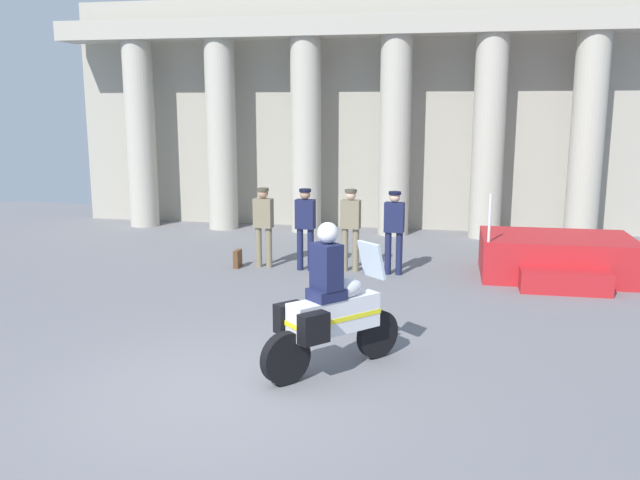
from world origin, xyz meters
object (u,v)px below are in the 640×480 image
reviewing_stand (556,258)px  officer_in_row_2 (351,223)px  officer_in_row_1 (305,223)px  briefcase_on_ground (238,259)px  officer_in_row_0 (263,221)px  officer_in_row_3 (394,226)px  motorcycle_with_rider (330,310)px

reviewing_stand → officer_in_row_2: size_ratio=1.71×
officer_in_row_1 → briefcase_on_ground: (-1.43, -0.03, -0.81)m
reviewing_stand → officer_in_row_0: (-5.82, -0.21, 0.58)m
reviewing_stand → officer_in_row_1: 4.96m
officer_in_row_2 → officer_in_row_3: 0.89m
officer_in_row_1 → officer_in_row_3: bearing=-176.0°
officer_in_row_2 → officer_in_row_0: bearing=4.6°
officer_in_row_0 → briefcase_on_ground: 0.96m
officer_in_row_2 → motorcycle_with_rider: motorcycle_with_rider is taller
reviewing_stand → briefcase_on_ground: size_ratio=7.90×
officer_in_row_0 → motorcycle_with_rider: size_ratio=0.87×
reviewing_stand → officer_in_row_2: 4.06m
officer_in_row_3 → officer_in_row_1: bearing=4.0°
officer_in_row_0 → reviewing_stand: bearing=-173.3°
officer_in_row_2 → officer_in_row_3: officer_in_row_2 is taller
officer_in_row_2 → motorcycle_with_rider: (0.51, -5.26, -0.19)m
officer_in_row_0 → officer_in_row_2: bearing=-175.4°
officer_in_row_0 → officer_in_row_3: bearing=-177.9°
officer_in_row_3 → reviewing_stand: bearing=-169.3°
reviewing_stand → officer_in_row_2: reviewing_stand is taller
reviewing_stand → briefcase_on_ground: (-6.35, -0.34, -0.21)m
officer_in_row_0 → officer_in_row_1: (0.90, -0.10, 0.01)m
officer_in_row_2 → officer_in_row_3: size_ratio=1.00×
motorcycle_with_rider → officer_in_row_0: bearing=66.5°
motorcycle_with_rider → briefcase_on_ground: (-2.85, 5.13, -0.61)m
reviewing_stand → officer_in_row_1: reviewing_stand is taller
officer_in_row_1 → briefcase_on_ground: size_ratio=4.63×
officer_in_row_0 → officer_in_row_2: officer_in_row_2 is taller
officer_in_row_0 → officer_in_row_2: size_ratio=0.99×
officer_in_row_3 → briefcase_on_ground: (-3.22, -0.01, -0.80)m
motorcycle_with_rider → briefcase_on_ground: 5.90m
officer_in_row_0 → officer_in_row_3: 2.70m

